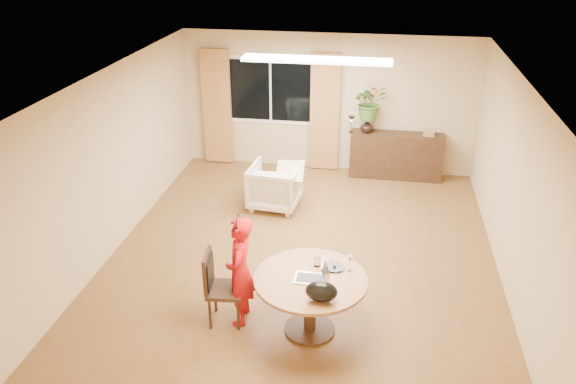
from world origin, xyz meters
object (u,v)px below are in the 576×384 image
object	(u,v)px
child	(240,271)
sideboard	(396,156)
dining_table	(310,289)
dining_chair	(225,288)
armchair	(275,186)

from	to	relation	value
child	sideboard	size ratio (longest dim) A/B	0.81
dining_table	child	size ratio (longest dim) A/B	0.94
dining_table	dining_chair	distance (m)	1.02
dining_chair	sideboard	distance (m)	5.10
dining_chair	child	bearing A→B (deg)	11.24
child	armchair	bearing A→B (deg)	178.79
dining_table	child	world-z (taller)	child
dining_table	child	xyz separation A→B (m)	(-0.84, 0.07, 0.11)
dining_table	dining_chair	bearing A→B (deg)	178.99
dining_table	child	bearing A→B (deg)	175.19
dining_chair	dining_table	bearing A→B (deg)	-6.60
dining_table	armchair	world-z (taller)	armchair
dining_chair	armchair	size ratio (longest dim) A/B	1.14
child	armchair	size ratio (longest dim) A/B	1.67
armchair	sideboard	world-z (taller)	sideboard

